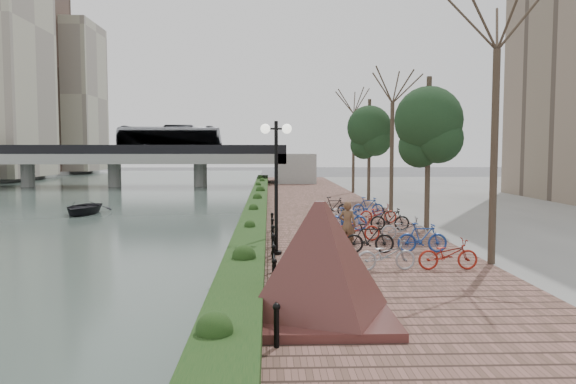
{
  "coord_description": "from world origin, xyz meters",
  "views": [
    {
      "loc": [
        1.28,
        -14.55,
        3.95
      ],
      "look_at": [
        2.14,
        11.07,
        2.0
      ],
      "focal_mm": 35.0,
      "sensor_mm": 36.0,
      "label": 1
    }
  ],
  "objects_px": {
    "pedestrian": "(347,225)",
    "lamppost": "(276,157)",
    "granite_monument": "(320,260)",
    "motorcycle": "(314,262)",
    "boat": "(83,208)"
  },
  "relations": [
    {
      "from": "motorcycle",
      "to": "boat",
      "type": "xyz_separation_m",
      "value": [
        -12.47,
        19.99,
        -0.62
      ]
    },
    {
      "from": "lamppost",
      "to": "granite_monument",
      "type": "bearing_deg",
      "value": -83.68
    },
    {
      "from": "pedestrian",
      "to": "boat",
      "type": "relative_size",
      "value": 0.43
    },
    {
      "from": "boat",
      "to": "motorcycle",
      "type": "bearing_deg",
      "value": -55.93
    },
    {
      "from": "boat",
      "to": "pedestrian",
      "type": "bearing_deg",
      "value": -44.78
    },
    {
      "from": "motorcycle",
      "to": "pedestrian",
      "type": "relative_size",
      "value": 1.03
    },
    {
      "from": "granite_monument",
      "to": "boat",
      "type": "bearing_deg",
      "value": 118.07
    },
    {
      "from": "lamppost",
      "to": "boat",
      "type": "relative_size",
      "value": 1.14
    },
    {
      "from": "motorcycle",
      "to": "pedestrian",
      "type": "bearing_deg",
      "value": 79.25
    },
    {
      "from": "pedestrian",
      "to": "lamppost",
      "type": "bearing_deg",
      "value": 45.46
    },
    {
      "from": "lamppost",
      "to": "motorcycle",
      "type": "distance_m",
      "value": 4.89
    },
    {
      "from": "pedestrian",
      "to": "motorcycle",
      "type": "bearing_deg",
      "value": 96.42
    },
    {
      "from": "pedestrian",
      "to": "boat",
      "type": "distance_m",
      "value": 20.56
    },
    {
      "from": "motorcycle",
      "to": "boat",
      "type": "relative_size",
      "value": 0.45
    },
    {
      "from": "granite_monument",
      "to": "lamppost",
      "type": "distance_m",
      "value": 7.46
    }
  ]
}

